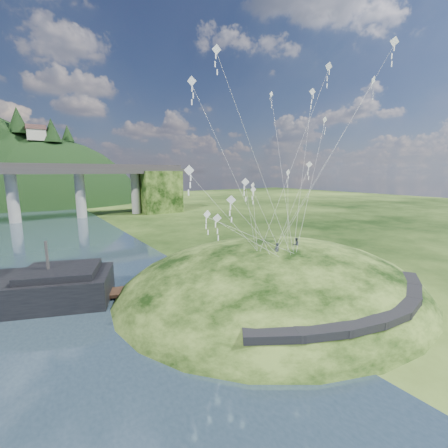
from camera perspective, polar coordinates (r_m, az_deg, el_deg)
ground at (r=29.00m, az=0.11°, el=-16.30°), size 320.00×320.00×0.00m
grass_hill at (r=35.64m, az=9.24°, el=-13.89°), size 36.00×32.00×13.00m
footpath at (r=27.24m, az=26.31°, el=-14.36°), size 22.29×5.84×0.83m
wooden_dock at (r=33.66m, az=-13.10°, el=-11.90°), size 14.24×6.78×1.02m
kite_flyers at (r=32.33m, az=12.26°, el=-2.92°), size 4.35×1.29×1.78m
kite_swarm at (r=33.09m, az=9.81°, el=15.92°), size 20.26×15.78×18.32m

